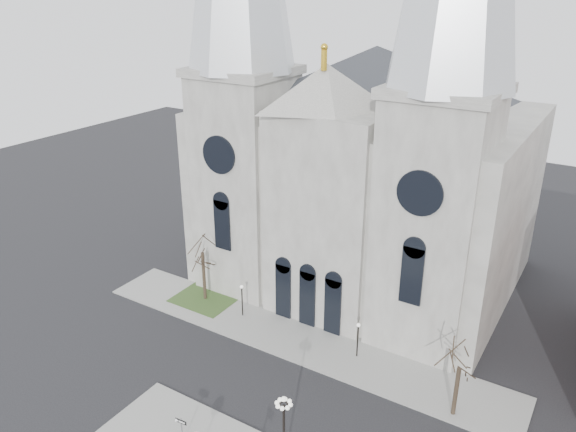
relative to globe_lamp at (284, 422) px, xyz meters
The scene contains 10 objects.
ground 7.85m from the globe_lamp, 167.85° to the left, with size 160.00×160.00×0.00m, color black.
sidewalk_far 14.65m from the globe_lamp, 118.74° to the left, with size 40.00×6.00×0.14m, color gray.
grass_patch 22.62m from the globe_lamp, 142.94° to the left, with size 6.00×5.00×0.18m, color #2D4A1F.
cathedral 29.35m from the globe_lamp, 105.70° to the left, with size 33.00×26.66×54.00m.
tree_left 22.45m from the globe_lamp, 142.94° to the left, with size 3.20×3.20×7.50m.
tree_right 13.31m from the globe_lamp, 52.07° to the left, with size 3.20×3.20×6.00m.
ped_lamp_left 18.29m from the globe_lamp, 134.70° to the left, with size 0.32×0.32×3.26m.
ped_lamp_right 13.06m from the globe_lamp, 93.70° to the left, with size 0.32×0.32×3.26m.
globe_lamp is the anchor object (origin of this frame).
one_way_sign 7.49m from the globe_lamp, 162.39° to the right, with size 0.92×0.11×2.10m.
Camera 1 is at (21.81, -25.08, 29.60)m, focal length 35.00 mm.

